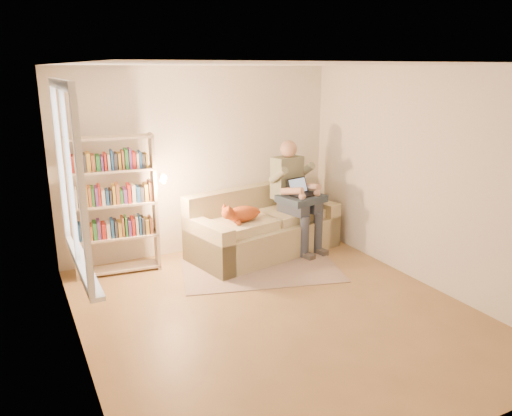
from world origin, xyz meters
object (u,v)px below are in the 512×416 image
cat (239,214)px  laptop (303,190)px  sofa (262,230)px  bookshelf (114,199)px  person (294,190)px

cat → laptop: laptop is taller
sofa → bookshelf: (-2.01, 0.18, 0.65)m
sofa → bookshelf: bookshelf is taller
laptop → person: bearing=106.8°
sofa → person: 0.73m
person → cat: size_ratio=2.28×
sofa → cat: (-0.48, -0.24, 0.36)m
person → laptop: bearing=-73.2°
sofa → laptop: laptop is taller
sofa → person: size_ratio=1.45×
cat → laptop: size_ratio=1.78×
laptop → cat: bearing=170.4°
laptop → bookshelf: bookshelf is taller
sofa → laptop: 0.81m
laptop → bookshelf: size_ratio=0.22×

